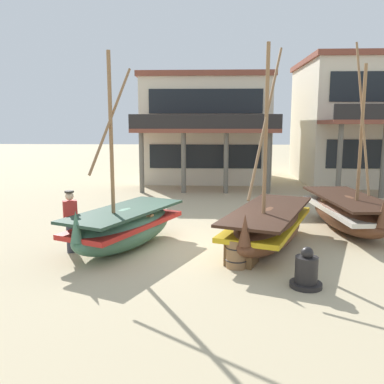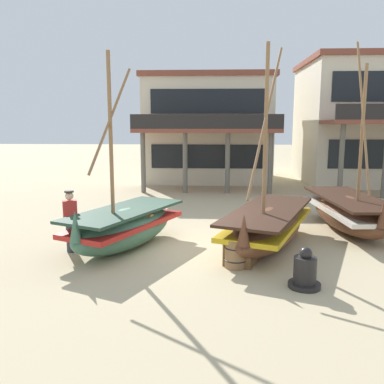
# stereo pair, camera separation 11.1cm
# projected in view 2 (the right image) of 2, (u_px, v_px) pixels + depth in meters

# --- Properties ---
(ground_plane) EXTENTS (120.00, 120.00, 0.00)m
(ground_plane) POSITION_uv_depth(u_px,v_px,m) (190.00, 246.00, 11.49)
(ground_plane) COLOR tan
(fishing_boat_near_left) EXTENTS (3.01, 4.25, 5.25)m
(fishing_boat_near_left) POSITION_uv_depth(u_px,v_px,m) (125.00, 226.00, 11.25)
(fishing_boat_near_left) COLOR #427056
(fishing_boat_near_left) RESTS_ON ground
(fishing_boat_centre_large) EXTENTS (3.29, 5.10, 5.58)m
(fishing_boat_centre_large) POSITION_uv_depth(u_px,v_px,m) (268.00, 225.00, 11.44)
(fishing_boat_centre_large) COLOR brown
(fishing_boat_centre_large) RESTS_ON ground
(fishing_boat_far_right) EXTENTS (1.95, 4.80, 5.94)m
(fishing_boat_far_right) POSITION_uv_depth(u_px,v_px,m) (349.00, 212.00, 13.11)
(fishing_boat_far_right) COLOR brown
(fishing_boat_far_right) RESTS_ON ground
(fisherman_by_hull) EXTENTS (0.42, 0.35, 1.68)m
(fisherman_by_hull) POSITION_uv_depth(u_px,v_px,m) (71.00, 222.00, 10.87)
(fisherman_by_hull) COLOR #33333D
(fisherman_by_hull) RESTS_ON ground
(capstan_winch) EXTENTS (0.68, 0.68, 0.88)m
(capstan_winch) POSITION_uv_depth(u_px,v_px,m) (305.00, 272.00, 8.54)
(capstan_winch) COLOR black
(capstan_winch) RESTS_ON ground
(wooden_barrel) EXTENTS (0.56, 0.56, 0.70)m
(wooden_barrel) POSITION_uv_depth(u_px,v_px,m) (236.00, 253.00, 9.74)
(wooden_barrel) COLOR olive
(wooden_barrel) RESTS_ON ground
(cargo_crate) EXTENTS (0.91, 0.91, 0.58)m
(cargo_crate) POSITION_uv_depth(u_px,v_px,m) (241.00, 253.00, 9.99)
(cargo_crate) COLOR brown
(cargo_crate) RESTS_ON ground
(harbor_building_main) EXTENTS (7.73, 9.39, 6.34)m
(harbor_building_main) POSITION_uv_depth(u_px,v_px,m) (208.00, 129.00, 25.41)
(harbor_building_main) COLOR beige
(harbor_building_main) RESTS_ON ground
(harbor_building_annex) EXTENTS (7.40, 9.82, 7.18)m
(harbor_building_annex) POSITION_uv_depth(u_px,v_px,m) (365.00, 122.00, 24.06)
(harbor_building_annex) COLOR beige
(harbor_building_annex) RESTS_ON ground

